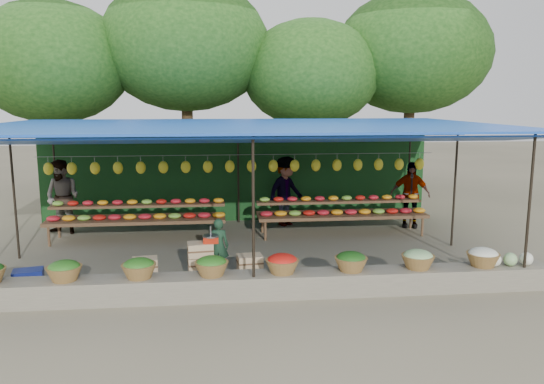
{
  "coord_description": "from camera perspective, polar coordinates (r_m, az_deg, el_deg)",
  "views": [
    {
      "loc": [
        -0.59,
        -11.38,
        3.31
      ],
      "look_at": [
        0.64,
        0.2,
        1.3
      ],
      "focal_mm": 35.0,
      "sensor_mm": 36.0,
      "label": 1
    }
  ],
  "objects": [
    {
      "name": "stone_curb",
      "position": [
        9.2,
        -2.04,
        -9.99
      ],
      "size": [
        10.6,
        0.55,
        0.4
      ],
      "primitive_type": "cube",
      "color": "#686253",
      "rests_on": "ground"
    },
    {
      "name": "weighing_scale",
      "position": [
        9.71,
        -6.6,
        -4.99
      ],
      "size": [
        0.29,
        0.29,
        0.31
      ],
      "color": "red",
      "rests_on": "crate_counter"
    },
    {
      "name": "crate_counter",
      "position": [
        9.87,
        -7.84,
        -8.01
      ],
      "size": [
        2.39,
        0.39,
        0.77
      ],
      "color": "tan",
      "rests_on": "ground"
    },
    {
      "name": "netting_backdrop",
      "position": [
        14.69,
        -3.69,
        1.71
      ],
      "size": [
        10.6,
        0.06,
        2.5
      ],
      "primitive_type": "cube",
      "color": "#1C4A1A",
      "rests_on": "ground"
    },
    {
      "name": "fruit_table_right",
      "position": [
        13.38,
        7.47,
        -1.95
      ],
      "size": [
        4.21,
        0.95,
        0.93
      ],
      "color": "#513320",
      "rests_on": "ground"
    },
    {
      "name": "fruit_table_left",
      "position": [
        13.16,
        -14.23,
        -2.37
      ],
      "size": [
        4.21,
        0.95,
        0.93
      ],
      "color": "#513320",
      "rests_on": "ground"
    },
    {
      "name": "blue_crate_front",
      "position": [
        9.91,
        -25.23,
        -9.69
      ],
      "size": [
        0.59,
        0.47,
        0.32
      ],
      "primitive_type": "cube",
      "rotation": [
        0.0,
        0.0,
        -0.15
      ],
      "color": "navy",
      "rests_on": "ground"
    },
    {
      "name": "stall_canopy",
      "position": [
        11.48,
        -3.11,
        6.61
      ],
      "size": [
        10.8,
        6.6,
        2.82
      ],
      "color": "black",
      "rests_on": "ground"
    },
    {
      "name": "blue_crate_back",
      "position": [
        10.64,
        -24.74,
        -8.41
      ],
      "size": [
        0.58,
        0.47,
        0.31
      ],
      "primitive_type": "cube",
      "rotation": [
        0.0,
        0.0,
        0.22
      ],
      "color": "navy",
      "rests_on": "ground"
    },
    {
      "name": "customer_right",
      "position": [
        14.43,
        14.62,
        -0.27
      ],
      "size": [
        1.09,
        0.68,
        1.74
      ],
      "primitive_type": "imported",
      "rotation": [
        0.0,
        0.0,
        -0.26
      ],
      "color": "slate",
      "rests_on": "ground"
    },
    {
      "name": "customer_left",
      "position": [
        14.22,
        -21.6,
        -0.52
      ],
      "size": [
        1.11,
        1.0,
        1.87
      ],
      "primitive_type": "imported",
      "rotation": [
        0.0,
        0.0,
        -0.39
      ],
      "color": "slate",
      "rests_on": "ground"
    },
    {
      "name": "ground",
      "position": [
        11.87,
        -2.98,
        -6.41
      ],
      "size": [
        60.0,
        60.0,
        0.0
      ],
      "primitive_type": "plane",
      "color": "#635D49",
      "rests_on": "ground"
    },
    {
      "name": "vendor_seated",
      "position": [
        10.32,
        -5.77,
        -5.81
      ],
      "size": [
        0.43,
        0.31,
        1.09
      ],
      "primitive_type": "imported",
      "rotation": [
        0.0,
        0.0,
        3.0
      ],
      "color": "#1B3D27",
      "rests_on": "ground"
    },
    {
      "name": "produce_baskets",
      "position": [
        9.07,
        -2.69,
        -7.84
      ],
      "size": [
        8.98,
        0.58,
        0.34
      ],
      "color": "brown",
      "rests_on": "stone_curb"
    },
    {
      "name": "customer_mid",
      "position": [
        14.13,
        1.51,
        0.08
      ],
      "size": [
        1.37,
        1.27,
        1.85
      ],
      "primitive_type": "imported",
      "rotation": [
        0.0,
        0.0,
        0.64
      ],
      "color": "slate",
      "rests_on": "ground"
    },
    {
      "name": "tree_row",
      "position": [
        17.56,
        -2.54,
        14.34
      ],
      "size": [
        16.51,
        5.5,
        7.12
      ],
      "color": "#331E12",
      "rests_on": "ground"
    }
  ]
}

